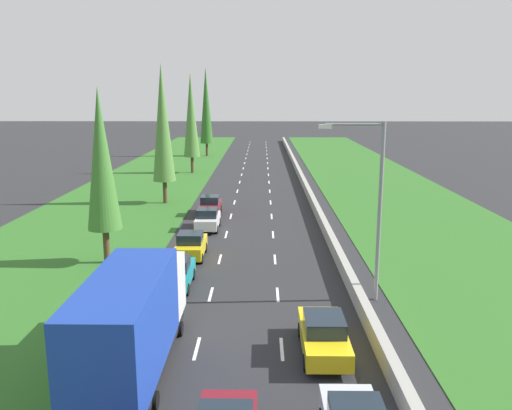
% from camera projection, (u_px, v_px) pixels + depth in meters
% --- Properties ---
extents(ground_plane, '(300.00, 300.00, 0.00)m').
position_uv_depth(ground_plane, '(254.00, 187.00, 59.76)').
color(ground_plane, '#28282B').
rests_on(ground_plane, ground).
extents(grass_verge_left, '(14.00, 140.00, 0.04)m').
position_uv_depth(grass_verge_left, '(143.00, 186.00, 59.90)').
color(grass_verge_left, '#2D6623').
rests_on(grass_verge_left, ground).
extents(grass_verge_right, '(14.00, 140.00, 0.04)m').
position_uv_depth(grass_verge_right, '(380.00, 187.00, 59.60)').
color(grass_verge_right, '#2D6623').
rests_on(grass_verge_right, ground).
extents(median_barrier, '(0.44, 120.00, 0.85)m').
position_uv_depth(median_barrier, '(304.00, 183.00, 59.61)').
color(median_barrier, '#9E9B93').
rests_on(median_barrier, ground).
extents(lane_markings, '(3.64, 116.00, 0.01)m').
position_uv_depth(lane_markings, '(254.00, 186.00, 59.76)').
color(lane_markings, white).
rests_on(lane_markings, ground).
extents(blue_box_truck_left_lane, '(2.46, 9.40, 4.18)m').
position_uv_depth(blue_box_truck_left_lane, '(133.00, 323.00, 18.95)').
color(blue_box_truck_left_lane, black).
rests_on(blue_box_truck_left_lane, ground).
extents(teal_hatchback_left_lane, '(1.74, 3.90, 1.72)m').
position_uv_depth(teal_hatchback_left_lane, '(175.00, 273.00, 28.31)').
color(teal_hatchback_left_lane, teal).
rests_on(teal_hatchback_left_lane, ground).
extents(yellow_hatchback_left_lane, '(1.74, 3.90, 1.72)m').
position_uv_depth(yellow_hatchback_left_lane, '(191.00, 245.00, 33.47)').
color(yellow_hatchback_left_lane, yellow).
rests_on(yellow_hatchback_left_lane, ground).
extents(white_hatchback_left_lane, '(1.74, 3.90, 1.72)m').
position_uv_depth(white_hatchback_left_lane, '(208.00, 219.00, 40.48)').
color(white_hatchback_left_lane, white).
rests_on(white_hatchback_left_lane, ground).
extents(maroon_hatchback_left_lane, '(1.74, 3.90, 1.72)m').
position_uv_depth(maroon_hatchback_left_lane, '(210.00, 205.00, 45.52)').
color(maroon_hatchback_left_lane, maroon).
rests_on(maroon_hatchback_left_lane, ground).
extents(yellow_sedan_right_lane, '(1.82, 4.50, 1.64)m').
position_uv_depth(yellow_sedan_right_lane, '(324.00, 334.00, 21.07)').
color(yellow_sedan_right_lane, yellow).
rests_on(yellow_sedan_right_lane, ground).
extents(poplar_tree_second, '(2.07, 2.07, 10.72)m').
position_uv_depth(poplar_tree_second, '(101.00, 160.00, 31.30)').
color(poplar_tree_second, '#4C3823').
rests_on(poplar_tree_second, ground).
extents(poplar_tree_third, '(2.13, 2.13, 13.08)m').
position_uv_depth(poplar_tree_third, '(163.00, 124.00, 49.02)').
color(poplar_tree_third, '#4C3823').
rests_on(poplar_tree_third, ground).
extents(poplar_tree_fourth, '(2.13, 2.13, 13.01)m').
position_uv_depth(poplar_tree_fourth, '(191.00, 116.00, 68.58)').
color(poplar_tree_fourth, '#4C3823').
rests_on(poplar_tree_fourth, ground).
extents(poplar_tree_fifth, '(2.17, 2.17, 14.71)m').
position_uv_depth(poplar_tree_fifth, '(206.00, 106.00, 87.74)').
color(poplar_tree_fifth, '#4C3823').
rests_on(poplar_tree_fifth, ground).
extents(street_light_mast, '(3.20, 0.28, 9.00)m').
position_uv_depth(street_light_mast, '(373.00, 199.00, 25.73)').
color(street_light_mast, gray).
rests_on(street_light_mast, ground).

